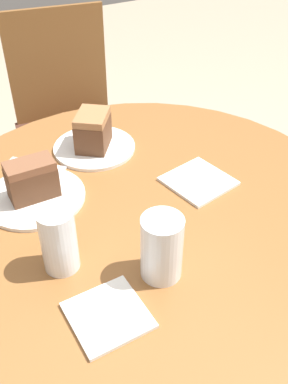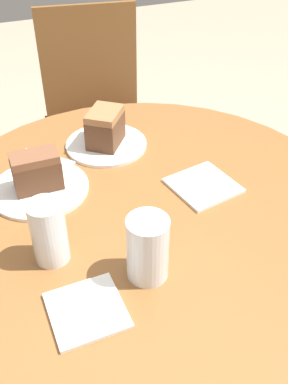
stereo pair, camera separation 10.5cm
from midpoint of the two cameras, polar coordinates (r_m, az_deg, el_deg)
name	(u,v)px [view 1 (the left image)]	position (r m, az deg, el deg)	size (l,w,h in m)	color
ground_plane	(144,371)	(1.66, -1.96, -21.88)	(8.00, 8.00, 0.00)	tan
table	(144,261)	(1.21, -2.52, -8.81)	(1.07, 1.07, 0.74)	brown
chair	(69,122)	(1.99, -11.00, 8.71)	(0.50, 0.49, 0.92)	brown
plate_near	(35,197)	(1.14, -16.26, -0.72)	(0.24, 0.24, 0.01)	white
plate_far	(95,147)	(1.29, -8.53, 5.59)	(0.23, 0.23, 0.01)	white
cake_slice_near	(32,180)	(1.11, -16.73, 1.42)	(0.12, 0.07, 0.10)	brown
cake_slice_far	(94,130)	(1.27, -8.76, 7.71)	(0.13, 0.14, 0.10)	brown
glass_lemonade	(59,243)	(0.92, -14.01, -6.42)	(0.07, 0.07, 0.14)	beige
glass_water	(162,250)	(0.88, -1.21, -7.50)	(0.08, 0.08, 0.14)	silver
napkin_stack	(198,181)	(1.15, 4.33, 1.29)	(0.18, 0.18, 0.01)	white
fork	(38,164)	(1.26, -15.70, 3.34)	(0.13, 0.13, 0.00)	silver
napkin_side	(108,315)	(0.86, -8.23, -15.40)	(0.14, 0.14, 0.01)	white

